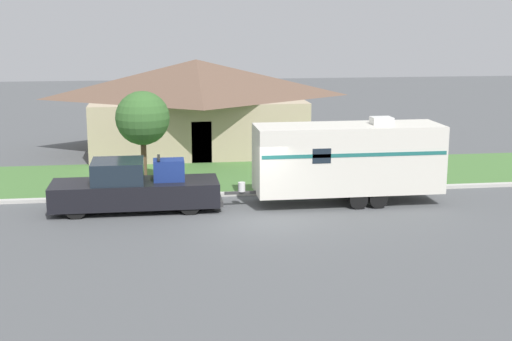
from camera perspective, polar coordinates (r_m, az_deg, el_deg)
The scene contains 8 objects.
ground_plane at distance 25.61m, azimuth 0.10°, elevation -4.01°, with size 120.00×120.00×0.00m, color #515456.
curb_strip at distance 29.18m, azimuth -0.94°, elevation -1.85°, with size 80.00×0.30×0.14m.
lawn_strip at distance 32.72m, azimuth -1.73°, elevation -0.41°, with size 80.00×7.00×0.03m.
house_across_street at distance 38.96m, azimuth -4.76°, elevation 5.37°, with size 11.95×8.14×4.93m.
pickup_truck at distance 27.09m, azimuth -9.73°, elevation -1.41°, with size 6.34×2.05×2.04m.
travel_trailer at distance 27.86m, azimuth 7.37°, elevation 0.98°, with size 8.43×2.23×3.37m.
mailbox at distance 30.35m, azimuth 7.10°, elevation 0.33°, with size 0.48×0.20×1.24m.
tree_in_yard at distance 30.69m, azimuth -9.06°, elevation 4.14°, with size 2.30×2.30×4.10m.
Camera 1 is at (-3.48, -24.35, 7.12)m, focal length 50.00 mm.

